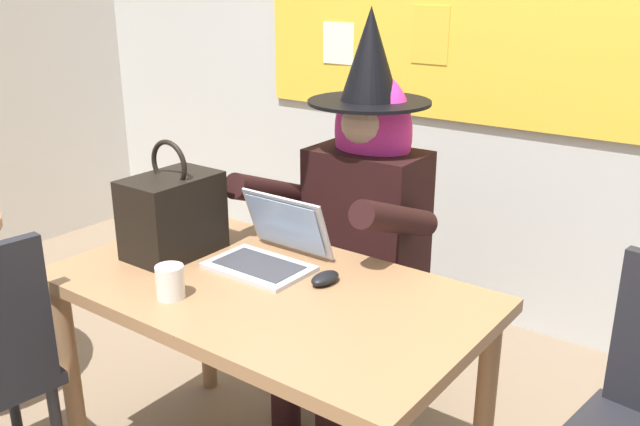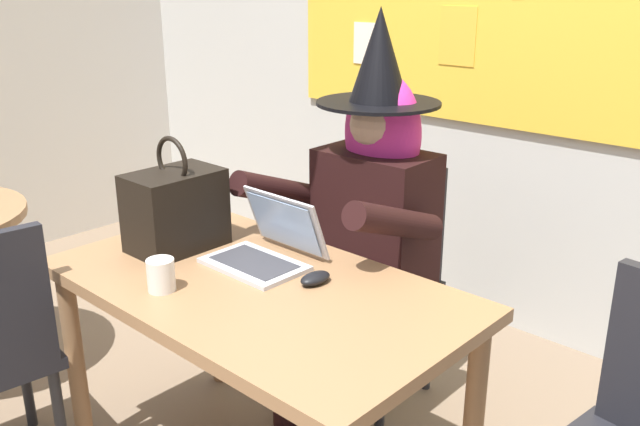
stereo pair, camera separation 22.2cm
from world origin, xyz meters
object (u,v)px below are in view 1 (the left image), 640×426
person_costumed (358,201)px  coffee_mug (170,282)px  laptop (270,250)px  chair_at_desk (372,264)px  handbag (173,214)px  desk_main (266,314)px  computer_mouse (325,278)px

person_costumed → coffee_mug: size_ratio=15.68×
coffee_mug → laptop: bearing=78.8°
person_costumed → coffee_mug: 0.83m
chair_at_desk → person_costumed: 0.32m
handbag → coffee_mug: bearing=-44.1°
person_costumed → laptop: (-0.02, -0.47, -0.04)m
chair_at_desk → coffee_mug: (-0.08, -0.94, 0.25)m
person_costumed → handbag: (-0.32, -0.59, 0.05)m
desk_main → coffee_mug: size_ratio=13.53×
chair_at_desk → computer_mouse: chair_at_desk is taller
handbag → person_costumed: bearing=61.4°
chair_at_desk → handbag: (-0.31, -0.71, 0.34)m
desk_main → laptop: 0.21m
chair_at_desk → laptop: 0.65m
person_costumed → computer_mouse: 0.54m
desk_main → coffee_mug: bearing=-125.9°
laptop → computer_mouse: laptop is taller
coffee_mug → computer_mouse: bearing=48.5°
desk_main → chair_at_desk: chair_at_desk is taller
handbag → laptop: bearing=21.0°
computer_mouse → handbag: (-0.53, -0.10, 0.12)m
desk_main → chair_at_desk: (-0.08, 0.72, -0.11)m
person_costumed → laptop: size_ratio=4.70×
desk_main → computer_mouse: size_ratio=12.36×
person_costumed → handbag: 0.67m
coffee_mug → chair_at_desk: bearing=85.3°
chair_at_desk → coffee_mug: size_ratio=9.67×
desk_main → handbag: bearing=178.3°
computer_mouse → laptop: bearing=-179.9°
chair_at_desk → laptop: size_ratio=2.90×
person_costumed → desk_main: bearing=5.5°
laptop → coffee_mug: 0.35m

